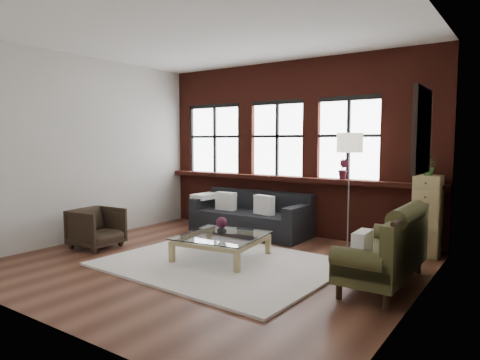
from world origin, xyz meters
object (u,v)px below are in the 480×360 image
Objects in this scene: vase at (222,230)px; drawer_chest at (427,216)px; dark_sofa at (250,213)px; floor_lamp at (349,188)px; vintage_settee at (383,247)px; armchair at (97,228)px; coffee_table at (222,248)px.

vase is 3.09m from drawer_chest.
floor_lamp is at bearing -2.93° from dark_sofa.
floor_lamp is (1.93, -0.10, 0.60)m from dark_sofa.
vintage_settee reaches higher than vase.
floor_lamp reaches higher than drawer_chest.
armchair is 2.20m from coffee_table.
coffee_table is 2.22m from floor_lamp.
floor_lamp reaches higher than vintage_settee.
drawer_chest is (2.41, 1.93, 0.17)m from vase.
armchair is 0.36× the size of floor_lamp.
vase is at bearing -141.33° from drawer_chest.
drawer_chest reaches higher than vintage_settee.
armchair is 5.18m from drawer_chest.
floor_lamp is at bearing 124.97° from vintage_settee.
drawer_chest is at bearing 38.67° from coffee_table.
vase is (0.62, -1.69, 0.04)m from dark_sofa.
armchair is 0.58× the size of drawer_chest.
drawer_chest is at bearing 4.54° from dark_sofa.
vase is at bearing -129.43° from floor_lamp.
dark_sofa is 3.22m from vintage_settee.
coffee_table is 0.27m from vase.
armchair is 4.11m from floor_lamp.
floor_lamp is at bearing 50.57° from coffee_table.
dark_sofa is at bearing -37.45° from armchair.
dark_sofa reaches higher than coffee_table.
floor_lamp is (1.31, 1.59, 0.56)m from vase.
armchair is 4.83× the size of vase.
vintage_settee is 4.45m from armchair.
vintage_settee reaches higher than armchair.
armchair is at bearing -123.28° from dark_sofa.
coffee_table is 3.12m from drawer_chest.
coffee_table is (-2.25, -0.24, -0.28)m from vintage_settee.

